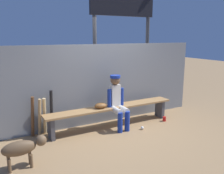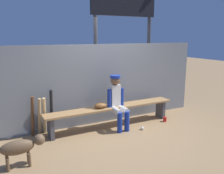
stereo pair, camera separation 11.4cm
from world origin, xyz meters
name	(u,v)px [view 1 (the left image)]	position (x,y,z in m)	size (l,w,h in m)	color
ground_plane	(112,126)	(0.00, 0.00, 0.00)	(30.00, 30.00, 0.00)	#9E7A51
chainlink_fence	(104,84)	(0.00, 0.40, 0.93)	(5.14, 0.03, 1.87)	gray
dugout_bench	(112,110)	(0.00, 0.00, 0.39)	(3.09, 0.36, 0.48)	#AD7F4C
player_seated	(118,100)	(0.08, -0.11, 0.66)	(0.41, 0.55, 1.20)	silver
baseball_glove	(101,106)	(-0.29, 0.00, 0.54)	(0.28, 0.20, 0.12)	brown
bat_aluminum_black	(52,112)	(-1.30, 0.30, 0.47)	(0.06, 0.06, 0.95)	black
bat_wood_natural	(45,116)	(-1.46, 0.26, 0.41)	(0.06, 0.06, 0.82)	tan
bat_wood_tan	(40,118)	(-1.57, 0.22, 0.41)	(0.06, 0.06, 0.83)	tan
bat_wood_dark	(33,117)	(-1.70, 0.24, 0.44)	(0.06, 0.06, 0.89)	brown
baseball	(142,128)	(0.51, -0.49, 0.04)	(0.07, 0.07, 0.07)	white
cup_on_ground	(164,119)	(1.30, -0.31, 0.06)	(0.08, 0.08, 0.11)	red
cup_on_bench	(114,103)	(0.06, 0.04, 0.54)	(0.08, 0.08, 0.11)	red
scoreboard	(125,17)	(0.94, 1.01, 2.54)	(2.15, 0.27, 3.63)	#3F3F42
dog	(23,148)	(-2.06, -0.86, 0.34)	(0.84, 0.20, 0.49)	brown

